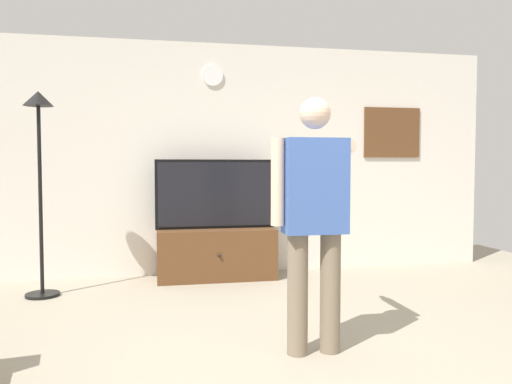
{
  "coord_description": "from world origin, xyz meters",
  "views": [
    {
      "loc": [
        -0.93,
        -3.04,
        1.28
      ],
      "look_at": [
        -0.07,
        1.2,
        1.05
      ],
      "focal_mm": 35.56,
      "sensor_mm": 36.0,
      "label": 1
    }
  ],
  "objects_px": {
    "tv_stand": "(216,254)",
    "person_standing_nearer_lamp": "(314,209)",
    "floor_lamp": "(39,150)",
    "television": "(216,194)",
    "wall_clock": "(213,75)",
    "framed_picture": "(392,133)"
  },
  "relations": [
    {
      "from": "wall_clock",
      "to": "floor_lamp",
      "type": "bearing_deg",
      "value": -157.56
    },
    {
      "from": "tv_stand",
      "to": "floor_lamp",
      "type": "bearing_deg",
      "value": -166.06
    },
    {
      "from": "floor_lamp",
      "to": "person_standing_nearer_lamp",
      "type": "distance_m",
      "value": 2.92
    },
    {
      "from": "framed_picture",
      "to": "floor_lamp",
      "type": "height_order",
      "value": "framed_picture"
    },
    {
      "from": "wall_clock",
      "to": "person_standing_nearer_lamp",
      "type": "distance_m",
      "value": 3.02
    },
    {
      "from": "tv_stand",
      "to": "person_standing_nearer_lamp",
      "type": "height_order",
      "value": "person_standing_nearer_lamp"
    },
    {
      "from": "framed_picture",
      "to": "floor_lamp",
      "type": "xyz_separation_m",
      "value": [
        -4.02,
        -0.73,
        -0.27
      ]
    },
    {
      "from": "floor_lamp",
      "to": "framed_picture",
      "type": "bearing_deg",
      "value": 10.32
    },
    {
      "from": "tv_stand",
      "to": "person_standing_nearer_lamp",
      "type": "relative_size",
      "value": 0.76
    },
    {
      "from": "television",
      "to": "wall_clock",
      "type": "bearing_deg",
      "value": 90.0
    },
    {
      "from": "wall_clock",
      "to": "framed_picture",
      "type": "height_order",
      "value": "wall_clock"
    },
    {
      "from": "television",
      "to": "person_standing_nearer_lamp",
      "type": "height_order",
      "value": "person_standing_nearer_lamp"
    },
    {
      "from": "floor_lamp",
      "to": "person_standing_nearer_lamp",
      "type": "height_order",
      "value": "floor_lamp"
    },
    {
      "from": "wall_clock",
      "to": "floor_lamp",
      "type": "height_order",
      "value": "wall_clock"
    },
    {
      "from": "framed_picture",
      "to": "television",
      "type": "bearing_deg",
      "value": -173.72
    },
    {
      "from": "television",
      "to": "framed_picture",
      "type": "relative_size",
      "value": 1.81
    },
    {
      "from": "wall_clock",
      "to": "person_standing_nearer_lamp",
      "type": "xyz_separation_m",
      "value": [
        0.37,
        -2.67,
        -1.34
      ]
    },
    {
      "from": "television",
      "to": "tv_stand",
      "type": "bearing_deg",
      "value": -90.0
    },
    {
      "from": "television",
      "to": "framed_picture",
      "type": "distance_m",
      "value": 2.39
    },
    {
      "from": "television",
      "to": "floor_lamp",
      "type": "distance_m",
      "value": 1.89
    },
    {
      "from": "tv_stand",
      "to": "framed_picture",
      "type": "relative_size",
      "value": 1.77
    },
    {
      "from": "tv_stand",
      "to": "person_standing_nearer_lamp",
      "type": "distance_m",
      "value": 2.51
    }
  ]
}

